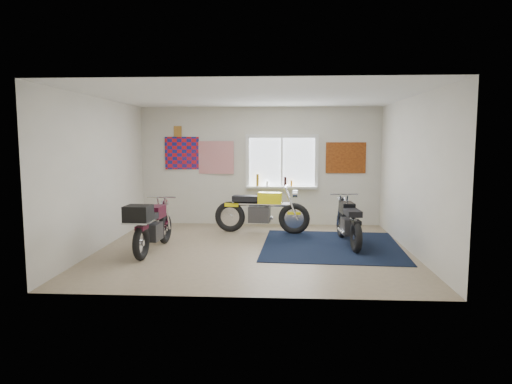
# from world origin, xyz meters

# --- Properties ---
(ground) EXTENTS (5.50, 5.50, 0.00)m
(ground) POSITION_xyz_m (0.00, 0.00, 0.00)
(ground) COLOR #9E896B
(ground) RESTS_ON ground
(room_shell) EXTENTS (5.50, 5.50, 5.50)m
(room_shell) POSITION_xyz_m (0.00, 0.00, 1.64)
(room_shell) COLOR white
(room_shell) RESTS_ON ground
(navy_rug) EXTENTS (2.64, 2.73, 0.01)m
(navy_rug) POSITION_xyz_m (1.42, 0.35, 0.01)
(navy_rug) COLOR black
(navy_rug) RESTS_ON ground
(window_assembly) EXTENTS (1.66, 0.17, 1.26)m
(window_assembly) POSITION_xyz_m (0.50, 2.47, 1.37)
(window_assembly) COLOR white
(window_assembly) RESTS_ON room_shell
(oil_bottles) EXTENTS (0.83, 0.07, 0.28)m
(oil_bottles) POSITION_xyz_m (0.25, 2.40, 1.01)
(oil_bottles) COLOR #805D12
(oil_bottles) RESTS_ON window_assembly
(flag_display) EXTENTS (1.60, 0.10, 1.17)m
(flag_display) POSITION_xyz_m (-1.90, 2.48, 2.15)
(flag_display) COLOR red
(flag_display) RESTS_ON room_shell
(triumph_poster) EXTENTS (0.90, 0.03, 0.70)m
(triumph_poster) POSITION_xyz_m (1.95, 2.48, 1.55)
(triumph_poster) COLOR #A54C14
(triumph_poster) RESTS_ON room_shell
(yellow_triumph) EXTENTS (2.03, 0.61, 1.02)m
(yellow_triumph) POSITION_xyz_m (0.07, 1.50, 0.45)
(yellow_triumph) COLOR black
(yellow_triumph) RESTS_ON ground
(black_chrome_bike) EXTENTS (0.55, 1.80, 0.92)m
(black_chrome_bike) POSITION_xyz_m (1.75, 0.49, 0.40)
(black_chrome_bike) COLOR black
(black_chrome_bike) RESTS_ON navy_rug
(maroon_tourer) EXTENTS (0.55, 1.82, 0.92)m
(maroon_tourer) POSITION_xyz_m (-1.76, -0.35, 0.48)
(maroon_tourer) COLOR black
(maroon_tourer) RESTS_ON ground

